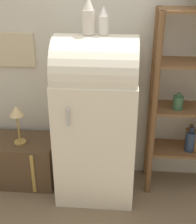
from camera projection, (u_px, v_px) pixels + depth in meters
ground_plane at (94, 206)px, 2.72m from camera, size 12.00×12.00×0.00m
wall_back at (99, 36)px, 2.66m from camera, size 7.00×0.09×2.70m
refrigerator at (96, 117)px, 2.63m from camera, size 0.66×0.62×1.43m
suitcase_trunk at (19, 160)px, 2.96m from camera, size 0.69×0.40×0.44m
vase_left at (89, 17)px, 2.29m from camera, size 0.10×0.10×0.27m
vase_center at (104, 21)px, 2.29m from camera, size 0.08×0.08×0.21m
desk_lamp at (17, 116)px, 2.71m from camera, size 0.12×0.12×0.37m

